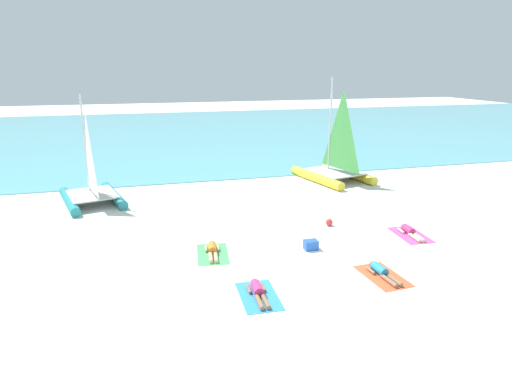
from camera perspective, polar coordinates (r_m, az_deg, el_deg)
The scene contains 14 objects.
ground_plane at distance 23.90m, azimuth -2.75°, elevation 0.03°, with size 120.00×120.00×0.00m, color white.
ocean_water at distance 45.70m, azimuth -8.96°, elevation 7.60°, with size 120.00×40.00×0.05m, color #5BB2C1.
sailboat_teal at distance 23.14m, azimuth -20.45°, elevation 0.49°, with size 3.51×4.56×5.27m.
sailboat_yellow at distance 26.49m, azimuth 10.09°, elevation 3.38°, with size 3.91×5.14×5.98m.
towel_leftmost at distance 16.23m, azimuth -5.60°, elevation -7.95°, with size 1.10×1.90×0.01m, color #4CB266.
sunbather_leftmost at distance 16.24m, azimuth -5.62°, elevation -7.46°, with size 0.60×1.57×0.30m.
towel_center_left at distance 13.45m, azimuth 0.36°, elevation -13.27°, with size 1.10×1.90×0.01m, color #338CD8.
sunbather_center_left at distance 13.44m, azimuth 0.29°, elevation -12.66°, with size 0.56×1.56×0.30m.
towel_center_right at distance 15.15m, azimuth 16.01°, elevation -10.38°, with size 1.10×1.90×0.01m, color #EA5933.
sunbather_center_right at distance 15.14m, azimuth 15.90°, elevation -9.86°, with size 0.57×1.57×0.30m.
towel_rightmost at distance 18.93m, azimuth 19.29°, elevation -5.25°, with size 1.10×1.90×0.01m, color #D84C99.
sunbather_rightmost at distance 18.94m, azimuth 19.22°, elevation -4.82°, with size 0.57×1.57×0.30m.
beach_ball at distance 19.10m, azimuth 9.42°, elevation -3.88°, with size 0.30×0.30×0.30m, color red.
cooler_box at distance 16.60m, azimuth 7.08°, elevation -6.79°, with size 0.50×0.36×0.36m, color blue.
Camera 1 is at (-4.91, -12.44, 6.59)m, focal length 31.03 mm.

